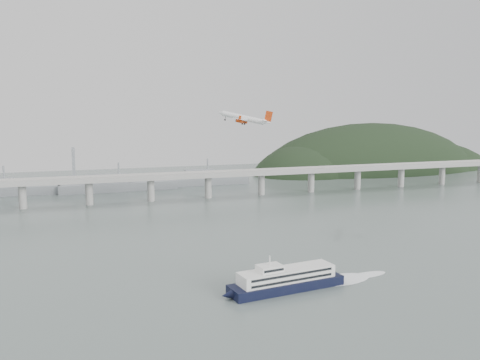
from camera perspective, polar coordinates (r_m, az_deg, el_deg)
name	(u,v)px	position (r m, az deg, el deg)	size (l,w,h in m)	color
ground	(276,267)	(255.44, 4.05, -9.67)	(900.00, 900.00, 0.00)	#586662
bridge	(184,179)	(438.44, -6.27, 0.11)	(800.00, 22.00, 23.90)	#9A9A97
headland	(379,184)	(680.42, 15.39, -0.47)	(365.00, 155.00, 156.00)	black
ferry	(286,280)	(223.81, 5.24, -11.08)	(85.59, 22.25, 16.16)	black
airliner	(245,118)	(318.35, 0.51, 6.94)	(31.22, 29.41, 9.98)	white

